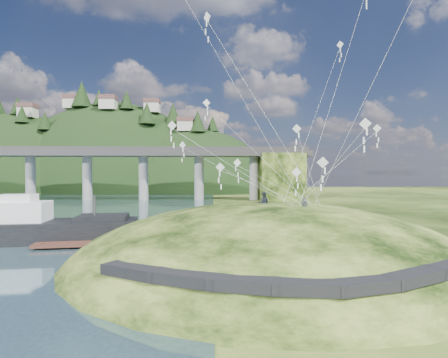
{
  "coord_description": "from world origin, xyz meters",
  "views": [
    {
      "loc": [
        2.94,
        -27.98,
        7.59
      ],
      "look_at": [
        4.0,
        6.0,
        7.0
      ],
      "focal_mm": 28.0,
      "sensor_mm": 36.0,
      "label": 1
    }
  ],
  "objects": [
    {
      "name": "grass_hill",
      "position": [
        8.0,
        2.0,
        -1.5
      ],
      "size": [
        36.0,
        32.0,
        13.0
      ],
      "color": "black",
      "rests_on": "ground"
    },
    {
      "name": "bridge",
      "position": [
        -26.46,
        70.07,
        9.7
      ],
      "size": [
        160.0,
        11.0,
        15.0
      ],
      "color": "#2D2B2B",
      "rests_on": "ground"
    },
    {
      "name": "wooden_dock",
      "position": [
        -8.96,
        7.89,
        0.38
      ],
      "size": [
        12.3,
        3.51,
        0.87
      ],
      "color": "#3C1F18",
      "rests_on": "ground"
    },
    {
      "name": "ground",
      "position": [
        0.0,
        0.0,
        0.0
      ],
      "size": [
        320.0,
        320.0,
        0.0
      ],
      "primitive_type": "plane",
      "color": "black",
      "rests_on": "ground"
    },
    {
      "name": "far_ridge",
      "position": [
        -43.58,
        122.17,
        -7.44
      ],
      "size": [
        153.0,
        70.0,
        94.5
      ],
      "color": "black",
      "rests_on": "ground"
    },
    {
      "name": "kite_swarm",
      "position": [
        8.03,
        2.67,
        13.78
      ],
      "size": [
        21.16,
        17.29,
        21.7
      ],
      "color": "silver",
      "rests_on": "ground"
    },
    {
      "name": "work_barge",
      "position": [
        -16.01,
        10.7,
        1.72
      ],
      "size": [
        20.16,
        7.73,
        6.88
      ],
      "color": "black",
      "rests_on": "ground"
    },
    {
      "name": "kite_flyers",
      "position": [
        7.88,
        1.47,
        5.91
      ],
      "size": [
        3.9,
        2.61,
        2.05
      ],
      "color": "#272B34",
      "rests_on": "ground"
    },
    {
      "name": "footpath",
      "position": [
        7.46,
        -9.74,
        2.08
      ],
      "size": [
        22.29,
        5.84,
        0.83
      ],
      "color": "black",
      "rests_on": "ground"
    }
  ]
}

